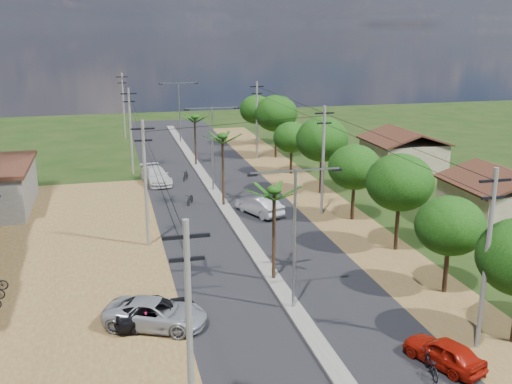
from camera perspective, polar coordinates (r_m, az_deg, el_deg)
ground at (r=33.73m, az=3.55°, el=-11.11°), size 160.00×160.00×0.00m
road at (r=47.14m, az=-1.94°, el=-3.11°), size 12.00×110.00×0.04m
median at (r=49.91m, az=-2.67°, el=-1.96°), size 1.00×90.00×0.18m
dirt_lot_west at (r=40.08m, az=-21.33°, el=-7.70°), size 18.00×46.00×0.04m
dirt_shoulder_east at (r=49.52m, az=7.73°, el=-2.32°), size 5.00×90.00×0.03m
house_east_near at (r=50.15m, az=22.29°, el=-0.31°), size 7.60×7.50×4.60m
house_east_far at (r=65.50m, az=13.83°, el=3.94°), size 7.60×7.50×4.60m
tree_east_b at (r=35.90m, az=17.99°, el=-3.08°), size 4.00×4.00×5.83m
tree_east_c at (r=41.69m, az=13.54°, el=0.89°), size 4.60×4.60×6.83m
tree_east_d at (r=47.81m, az=9.36°, el=2.34°), size 4.20×4.20×6.13m
tree_east_e at (r=55.00m, az=6.31°, el=4.99°), size 4.80×4.80×7.14m
tree_east_f at (r=62.53m, az=3.40°, el=5.22°), size 3.80×3.80×5.52m
tree_east_g at (r=70.05m, az=1.92°, el=7.48°), size 5.00×5.00×7.38m
tree_east_h at (r=77.70m, az=0.07°, el=7.85°), size 4.40×4.40×6.52m
palm_median_near at (r=35.29m, az=1.75°, el=-0.20°), size 2.00×2.00×6.15m
palm_median_mid at (r=50.40m, az=-3.21°, el=5.02°), size 2.00×2.00×6.55m
palm_median_far at (r=66.07m, az=-5.85°, el=6.94°), size 2.00×2.00×5.85m
streetlight_near at (r=31.86m, az=3.69°, el=-3.40°), size 5.10×0.18×8.00m
streetlight_mid at (r=55.44m, az=-4.17°, el=4.81°), size 5.10×0.18×8.00m
streetlight_far at (r=79.89m, az=-7.33°, el=8.05°), size 5.10×0.18×8.00m
utility_pole_w_a at (r=21.49m, az=-6.36°, el=-13.43°), size 1.60×0.24×9.00m
utility_pole_w_b at (r=42.03m, az=-10.50°, el=1.04°), size 1.60×0.24×9.00m
utility_pole_w_c at (r=63.56m, az=-11.86°, el=5.88°), size 1.60×0.24×9.00m
utility_pole_w_d at (r=84.34m, az=-12.52°, el=8.18°), size 1.60×0.24×9.00m
utility_pole_e_a at (r=30.06m, az=21.13°, el=-5.72°), size 1.60×0.24×9.00m
utility_pole_e_b at (r=48.83m, az=6.41°, el=3.24°), size 1.60×0.24×9.00m
utility_pole_e_c at (r=69.53m, az=0.08°, el=7.03°), size 1.60×0.24×9.00m
car_red_near at (r=29.66m, az=17.45°, el=-14.41°), size 2.94×4.20×1.33m
car_silver_mid at (r=49.30m, az=0.32°, el=-1.32°), size 3.35×5.04×1.57m
car_white_far at (r=59.79m, az=-9.52°, el=1.51°), size 3.11×5.77×1.59m
car_parked_silver at (r=31.98m, az=-9.52°, el=-11.40°), size 5.87×4.39×1.48m
car_parked_dark at (r=32.30m, az=-9.58°, el=-11.07°), size 4.77×2.78×1.52m
moto_rider_east at (r=28.94m, az=16.28°, el=-15.50°), size 1.02×1.99×1.00m
moto_rider_west_a at (r=52.53m, az=-6.29°, el=-0.69°), size 1.27×1.92×0.95m
moto_rider_west_b at (r=60.60m, az=-6.72°, el=1.55°), size 1.14×1.80×1.05m
roadside_sign at (r=32.11m, az=-10.43°, el=-11.67°), size 0.17×1.38×1.14m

